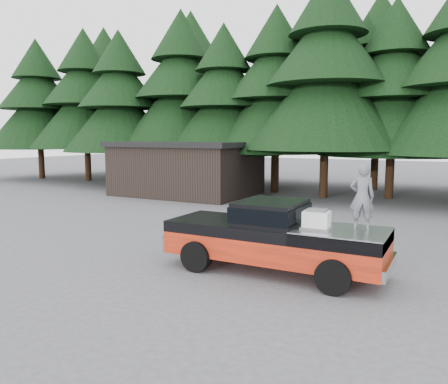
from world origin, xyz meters
The scene contains 7 objects.
ground centered at (0.00, 0.00, 0.00)m, with size 120.00×120.00×0.00m, color #4D4D4F.
pickup_truck centered at (1.71, -0.33, 0.67)m, with size 6.00×2.04×1.33m, color red, non-canonical shape.
truck_cab centered at (1.61, -0.33, 1.62)m, with size 1.66×1.90×0.59m, color black.
air_compressor centered at (2.91, -0.55, 1.55)m, with size 0.63×0.52×0.43m, color silver.
man_on_bed centered at (3.89, -0.01, 2.15)m, with size 0.60×0.39×1.63m, color slate.
utility_building centered at (-9.00, 12.00, 1.67)m, with size 8.40×6.40×3.30m.
treeline centered at (0.42, 17.20, 7.72)m, with size 60.15×16.05×17.50m.
Camera 1 is at (5.89, -11.06, 3.62)m, focal length 35.00 mm.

